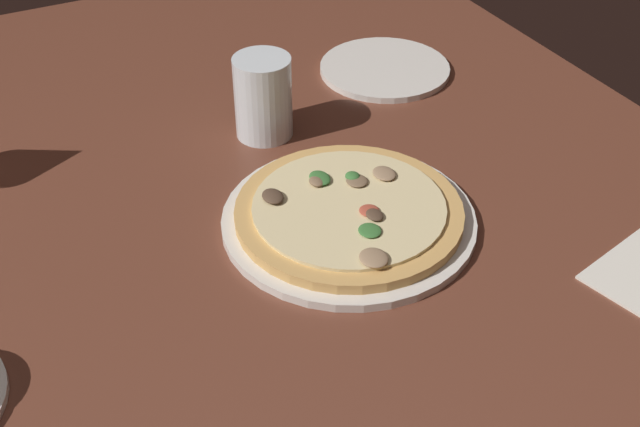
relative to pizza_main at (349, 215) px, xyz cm
name	(u,v)px	position (x,y,z in cm)	size (l,w,h in cm)	color
dining_table	(291,262)	(-0.82, 7.53, -3.21)	(150.00, 110.00, 4.00)	brown
pizza_main	(349,215)	(0.00, 0.00, 0.00)	(28.15, 28.15, 3.38)	silver
water_glass	(263,101)	(21.37, 0.68, 3.52)	(7.31, 7.31, 10.61)	silver
side_plate	(385,69)	(28.83, -21.63, -0.76)	(18.77, 18.77, 0.90)	silver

